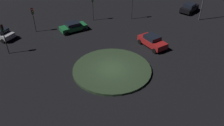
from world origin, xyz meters
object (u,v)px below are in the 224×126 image
(traffic_light_south, at_px, (132,1))
(car_red, at_px, (152,41))
(car_green, at_px, (73,27))
(car_black, at_px, (189,8))
(traffic_light_east_near, at_px, (3,33))
(car_silver, at_px, (0,33))
(traffic_light_east, at_px, (33,15))
(traffic_light_southeast, at_px, (93,3))

(traffic_light_south, bearing_deg, car_red, 25.07)
(car_green, bearing_deg, car_black, -9.36)
(traffic_light_east_near, xyz_separation_m, traffic_light_south, (-7.98, -18.34, 0.28))
(car_black, bearing_deg, car_silver, -31.32)
(traffic_light_east, xyz_separation_m, traffic_light_southeast, (-4.79, -8.12, 0.29))
(car_black, distance_m, traffic_light_east, 26.66)
(car_silver, xyz_separation_m, traffic_light_east_near, (-4.57, 2.08, 2.08))
(car_silver, xyz_separation_m, traffic_light_east, (-2.68, -4.21, 1.88))
(traffic_light_east, bearing_deg, traffic_light_southeast, 68.20)
(car_green, bearing_deg, car_silver, 161.86)
(car_red, height_order, car_green, car_red)
(car_black, bearing_deg, traffic_light_east_near, -22.20)
(car_black, bearing_deg, car_green, -28.43)
(traffic_light_southeast, height_order, traffic_light_south, traffic_light_south)
(traffic_light_southeast, relative_size, traffic_light_east_near, 1.03)
(traffic_light_south, bearing_deg, traffic_light_southeast, -72.37)
(car_green, height_order, traffic_light_southeast, traffic_light_southeast)
(car_red, xyz_separation_m, car_green, (12.03, 2.07, -0.09))
(car_green, distance_m, car_silver, 10.43)
(car_green, height_order, car_black, car_black)
(car_green, xyz_separation_m, traffic_light_east, (4.66, 3.20, 1.93))
(car_green, relative_size, car_silver, 0.95)
(car_silver, height_order, traffic_light_southeast, traffic_light_southeast)
(car_black, relative_size, traffic_light_southeast, 1.03)
(traffic_light_east_near, bearing_deg, car_red, 21.29)
(traffic_light_east, height_order, traffic_light_south, traffic_light_south)
(car_black, bearing_deg, car_red, 5.94)
(car_black, height_order, traffic_light_east_near, traffic_light_east_near)
(traffic_light_east, distance_m, traffic_light_east_near, 6.57)
(car_green, bearing_deg, car_red, -53.63)
(car_red, height_order, traffic_light_east_near, traffic_light_east_near)
(traffic_light_southeast, bearing_deg, traffic_light_south, 83.00)
(car_red, distance_m, car_green, 12.21)
(car_black, height_order, traffic_light_east, traffic_light_east)
(car_black, height_order, car_silver, car_black)
(traffic_light_east, bearing_deg, traffic_light_east_near, -64.57)
(traffic_light_east, height_order, traffic_light_southeast, traffic_light_southeast)
(car_black, bearing_deg, traffic_light_east, -32.51)
(car_red, bearing_deg, traffic_light_south, 159.58)
(car_green, distance_m, car_black, 21.20)
(traffic_light_east, bearing_deg, car_silver, -113.79)
(car_green, height_order, traffic_light_east, traffic_light_east)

